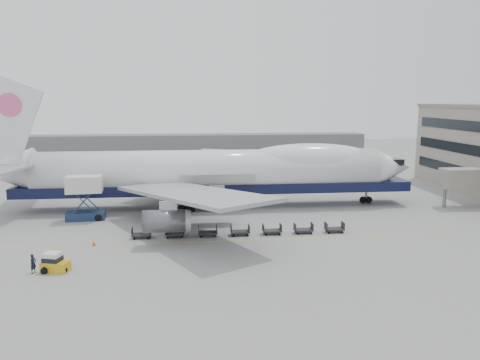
{
  "coord_description": "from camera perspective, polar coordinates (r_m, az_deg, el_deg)",
  "views": [
    {
      "loc": [
        -2.89,
        -58.88,
        16.5
      ],
      "look_at": [
        4.0,
        6.0,
        5.21
      ],
      "focal_mm": 35.0,
      "sensor_mm": 36.0,
      "label": 1
    }
  ],
  "objects": [
    {
      "name": "dolly_1",
      "position": [
        57.47,
        -7.94,
        -6.41
      ],
      "size": [
        2.3,
        1.35,
        1.3
      ],
      "color": "#2D2D30",
      "rests_on": "ground"
    },
    {
      "name": "dolly_6",
      "position": [
        60.13,
        11.43,
        -5.79
      ],
      "size": [
        2.3,
        1.35,
        1.3
      ],
      "color": "#2D2D30",
      "rests_on": "ground"
    },
    {
      "name": "ground",
      "position": [
        61.22,
        -3.15,
        -5.84
      ],
      "size": [
        260.0,
        260.0,
        0.0
      ],
      "primitive_type": "plane",
      "color": "gray",
      "rests_on": "ground"
    },
    {
      "name": "dolly_0",
      "position": [
        57.75,
        -11.91,
        -6.45
      ],
      "size": [
        2.3,
        1.35,
        1.3
      ],
      "color": "#2D2D30",
      "rests_on": "ground"
    },
    {
      "name": "airliner",
      "position": [
        71.8,
        -3.17,
        1.09
      ],
      "size": [
        67.0,
        55.3,
        19.98
      ],
      "color": "white",
      "rests_on": "ground"
    },
    {
      "name": "catering_truck",
      "position": [
        67.91,
        -18.39,
        -1.77
      ],
      "size": [
        5.38,
        3.94,
        6.14
      ],
      "rotation": [
        0.0,
        0.0,
        0.09
      ],
      "color": "#1A2D4E",
      "rests_on": "ground"
    },
    {
      "name": "ground_worker",
      "position": [
        49.7,
        -23.9,
        -9.31
      ],
      "size": [
        0.7,
        0.81,
        1.87
      ],
      "primitive_type": "imported",
      "rotation": [
        0.0,
        0.0,
        1.11
      ],
      "color": "black",
      "rests_on": "ground"
    },
    {
      "name": "apron_line",
      "position": [
        55.47,
        -2.83,
        -7.5
      ],
      "size": [
        60.0,
        0.15,
        0.01
      ],
      "primitive_type": "cube",
      "color": "gold",
      "rests_on": "ground"
    },
    {
      "name": "dolly_3",
      "position": [
        57.73,
        0.01,
        -6.24
      ],
      "size": [
        2.3,
        1.35,
        1.3
      ],
      "color": "#2D2D30",
      "rests_on": "ground"
    },
    {
      "name": "dolly_4",
      "position": [
        58.27,
        3.92,
        -6.11
      ],
      "size": [
        2.3,
        1.35,
        1.3
      ],
      "color": "#2D2D30",
      "rests_on": "ground"
    },
    {
      "name": "dolly_5",
      "position": [
        59.07,
        7.73,
        -5.96
      ],
      "size": [
        2.3,
        1.35,
        1.3
      ],
      "color": "#2D2D30",
      "rests_on": "ground"
    },
    {
      "name": "baggage_tug",
      "position": [
        49.4,
        -21.69,
        -9.4
      ],
      "size": [
        2.85,
        2.04,
        1.88
      ],
      "rotation": [
        0.0,
        0.0,
        -0.28
      ],
      "color": "gold",
      "rests_on": "ground"
    },
    {
      "name": "traffic_cone",
      "position": [
        56.28,
        -17.39,
        -7.37
      ],
      "size": [
        0.43,
        0.43,
        0.64
      ],
      "rotation": [
        0.0,
        0.0,
        -0.07
      ],
      "color": "#E84D0C",
      "rests_on": "ground"
    },
    {
      "name": "dolly_2",
      "position": [
        57.47,
        -3.96,
        -6.34
      ],
      "size": [
        2.3,
        1.35,
        1.3
      ],
      "color": "#2D2D30",
      "rests_on": "ground"
    },
    {
      "name": "hangar",
      "position": [
        129.73,
        -9.2,
        3.94
      ],
      "size": [
        110.0,
        8.0,
        7.0
      ],
      "primitive_type": "cube",
      "color": "slate",
      "rests_on": "ground"
    }
  ]
}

